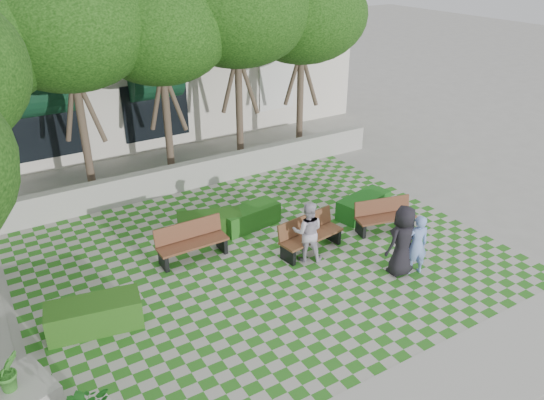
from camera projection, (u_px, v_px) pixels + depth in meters
ground at (286, 277)px, 13.24m from camera, size 90.00×90.00×0.00m
lawn at (266, 259)px, 14.00m from camera, size 12.00×12.00×0.00m
retaining_wall at (187, 176)px, 17.79m from camera, size 15.00×0.36×0.90m
bench_east at (384, 216)px, 15.23m from camera, size 1.83×0.95×0.91m
bench_mid at (310, 235)px, 14.20m from camera, size 1.94×0.88×0.98m
bench_west at (192, 242)px, 13.86m from camera, size 1.87×0.63×0.98m
hedge_east at (363, 206)px, 16.11m from camera, size 1.92×1.11×0.63m
hedge_midright at (250, 217)px, 15.45m from camera, size 1.86×0.94×0.63m
hedge_midleft at (210, 224)px, 15.08m from camera, size 1.93×1.25×0.63m
hedge_west at (95, 315)px, 11.37m from camera, size 2.08×1.14×0.69m
person_blue at (417, 245)px, 13.09m from camera, size 0.69×0.56×1.62m
person_dark at (403, 241)px, 13.03m from camera, size 0.95×0.66×1.86m
person_white at (308, 232)px, 13.63m from camera, size 1.02×0.97×1.66m
tree_row at (115, 36)px, 14.64m from camera, size 17.70×13.40×7.41m
building at (132, 67)px, 23.34m from camera, size 18.00×8.92×5.15m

